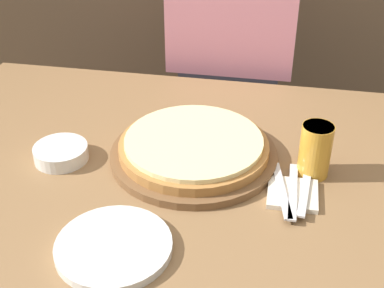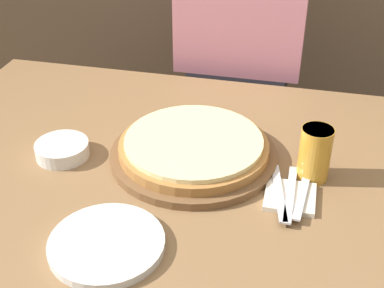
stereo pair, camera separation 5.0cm
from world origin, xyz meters
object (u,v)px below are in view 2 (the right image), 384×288
Objects in this scene: fork at (279,192)px; spoon at (302,195)px; pizza_on_board at (192,149)px; diner_person at (238,87)px; dinner_knife at (290,194)px; dinner_plate at (107,244)px; side_bowl at (62,150)px; beer_glass at (315,152)px.

fork is 0.05m from spoon.
diner_person is (0.02, 0.61, -0.13)m from pizza_on_board.
dinner_knife is (0.25, -0.11, -0.01)m from pizza_on_board.
pizza_on_board is 0.29m from spoon.
fork is (0.31, 0.23, 0.01)m from dinner_plate.
spoon is 0.77m from diner_person.
pizza_on_board is 2.36× the size of spoon.
pizza_on_board is 0.27m from dinner_knife.
dinner_knife is at bearing -4.59° from side_bowl.
pizza_on_board is 2.02× the size of fork.
diner_person reaches higher than dinner_plate.
beer_glass is at bearing 65.65° from dinner_knife.
side_bowl reaches higher than dinner_knife.
beer_glass is (0.29, -0.01, 0.04)m from pizza_on_board.
diner_person reaches higher than pizza_on_board.
dinner_knife is 0.03m from spoon.
pizza_on_board is at bearing 158.26° from spoon.
spoon is at bearing -70.90° from diner_person.
pizza_on_board is at bearing 177.30° from beer_glass.
dinner_plate is 1.14× the size of fork.
beer_glass is 0.60m from side_bowl.
fork and spoon have the same top height.
spoon is at bearing 0.00° from fork.
dinner_plate is 0.96m from diner_person.
dinner_plate is 1.75× the size of side_bowl.
fork is at bearing 180.00° from dinner_knife.
diner_person is at bearing 63.48° from side_bowl.
side_bowl is 0.76× the size of spoon.
dinner_knife is at bearing -23.72° from pizza_on_board.
pizza_on_board is 0.32m from side_bowl.
pizza_on_board reaches higher than fork.
dinner_plate is at bearing -145.40° from dinner_knife.
dinner_knife is at bearing -0.00° from fork.
pizza_on_board is 1.77× the size of dinner_plate.
fork is (0.53, -0.04, -0.00)m from side_bowl.
beer_glass is 0.51m from dinner_plate.
fork is at bearing -74.55° from diner_person.
dinner_knife is 1.17× the size of spoon.
dinner_plate reaches higher than spoon.
diner_person is (0.33, 0.67, -0.12)m from side_bowl.
fork is 0.02m from dinner_knife.
spoon is 0.13× the size of diner_person.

